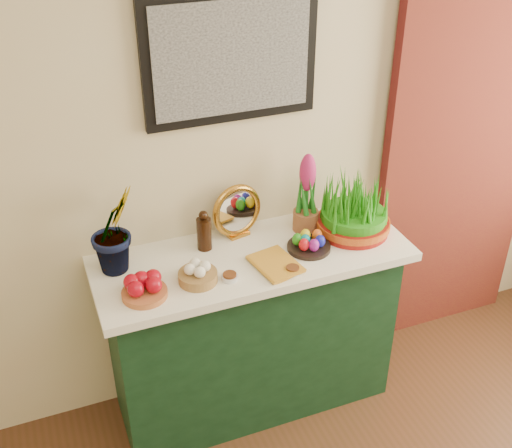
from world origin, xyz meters
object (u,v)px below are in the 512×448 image
(book, at_px, (259,270))
(wheatgrass_sabzeh, at_px, (354,208))
(sideboard, at_px, (252,333))
(mirror, at_px, (237,212))
(hyacinth_green, at_px, (113,217))

(book, relative_size, wheatgrass_sabzeh, 0.65)
(wheatgrass_sabzeh, bearing_deg, book, -164.24)
(wheatgrass_sabzeh, bearing_deg, sideboard, -179.87)
(mirror, distance_m, book, 0.33)
(sideboard, bearing_deg, wheatgrass_sabzeh, 0.13)
(wheatgrass_sabzeh, bearing_deg, hyacinth_green, 174.39)
(sideboard, distance_m, mirror, 0.61)
(mirror, distance_m, wheatgrass_sabzeh, 0.53)
(hyacinth_green, distance_m, book, 0.64)
(wheatgrass_sabzeh, bearing_deg, mirror, 161.60)
(hyacinth_green, relative_size, mirror, 1.97)
(sideboard, xyz_separation_m, book, (-0.02, -0.15, 0.48))
(hyacinth_green, distance_m, mirror, 0.58)
(sideboard, height_order, mirror, mirror)
(hyacinth_green, bearing_deg, sideboard, -40.26)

